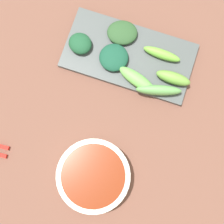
{
  "coord_description": "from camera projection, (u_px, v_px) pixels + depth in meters",
  "views": [
    {
      "loc": [
        -0.09,
        -0.01,
        0.68
      ],
      "look_at": [
        -0.0,
        0.02,
        0.05
      ],
      "focal_mm": 49.99,
      "sensor_mm": 36.0,
      "label": 1
    }
  ],
  "objects": [
    {
      "name": "tabletop",
      "position": [
        119.0,
        116.0,
        0.68
      ],
      "size": [
        2.1,
        2.1,
        0.02
      ],
      "primitive_type": "cube",
      "color": "brown",
      "rests_on": "ground"
    },
    {
      "name": "broccoli_leafy_0",
      "position": [
        122.0,
        33.0,
        0.68
      ],
      "size": [
        0.07,
        0.08,
        0.02
      ],
      "primitive_type": "ellipsoid",
      "rotation": [
        0.0,
        0.0,
        0.27
      ],
      "color": "#2C502A",
      "rests_on": "serving_plate"
    },
    {
      "name": "broccoli_stalk_5",
      "position": [
        173.0,
        78.0,
        0.66
      ],
      "size": [
        0.03,
        0.07,
        0.03
      ],
      "primitive_type": "ellipsoid",
      "rotation": [
        0.0,
        0.0,
        -0.0
      ],
      "color": "#6CA13E",
      "rests_on": "serving_plate"
    },
    {
      "name": "broccoli_stalk_6",
      "position": [
        159.0,
        90.0,
        0.65
      ],
      "size": [
        0.05,
        0.1,
        0.03
      ],
      "primitive_type": "ellipsoid",
      "rotation": [
        0.0,
        0.0,
        0.27
      ],
      "color": "#63A655",
      "rests_on": "serving_plate"
    },
    {
      "name": "sauce_bowl",
      "position": [
        94.0,
        176.0,
        0.63
      ],
      "size": [
        0.15,
        0.15,
        0.04
      ],
      "color": "silver",
      "rests_on": "tabletop"
    },
    {
      "name": "serving_plate",
      "position": [
        129.0,
        56.0,
        0.69
      ],
      "size": [
        0.14,
        0.28,
        0.01
      ],
      "primitive_type": "cube",
      "color": "#474D4D",
      "rests_on": "tabletop"
    },
    {
      "name": "broccoli_stalk_4",
      "position": [
        137.0,
        80.0,
        0.66
      ],
      "size": [
        0.05,
        0.09,
        0.03
      ],
      "primitive_type": "ellipsoid",
      "rotation": [
        0.0,
        0.0,
        -0.3
      ],
      "color": "#6CBB52",
      "rests_on": "serving_plate"
    },
    {
      "name": "broccoli_stalk_2",
      "position": [
        162.0,
        54.0,
        0.67
      ],
      "size": [
        0.02,
        0.08,
        0.02
      ],
      "primitive_type": "ellipsoid",
      "rotation": [
        0.0,
        0.0,
        -0.03
      ],
      "color": "#71B93D",
      "rests_on": "serving_plate"
    },
    {
      "name": "broccoli_leafy_3",
      "position": [
        80.0,
        44.0,
        0.67
      ],
      "size": [
        0.06,
        0.06,
        0.02
      ],
      "primitive_type": "ellipsoid",
      "rotation": [
        0.0,
        0.0,
        -0.3
      ],
      "color": "#1C4E2F",
      "rests_on": "serving_plate"
    },
    {
      "name": "broccoli_leafy_1",
      "position": [
        114.0,
        58.0,
        0.67
      ],
      "size": [
        0.07,
        0.07,
        0.02
      ],
      "primitive_type": "ellipsoid",
      "rotation": [
        0.0,
        0.0,
        0.17
      ],
      "color": "#184B35",
      "rests_on": "serving_plate"
    }
  ]
}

